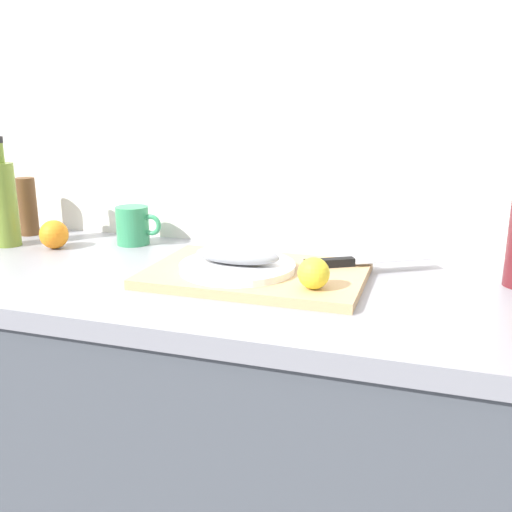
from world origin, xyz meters
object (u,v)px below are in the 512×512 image
(white_plate, at_px, (238,266))
(pepper_mill, at_px, (27,207))
(chef_knife, at_px, (353,261))
(lemon_0, at_px, (314,273))
(orange_0, at_px, (54,234))
(olive_oil_bottle, at_px, (4,202))
(coffee_mug_0, at_px, (134,225))
(cutting_board, at_px, (256,274))
(fish_fillet, at_px, (238,255))

(white_plate, bearing_deg, pepper_mill, 163.46)
(chef_knife, distance_m, lemon_0, 0.19)
(white_plate, xyz_separation_m, orange_0, (-0.53, 0.10, 0.01))
(white_plate, bearing_deg, olive_oil_bottle, 172.60)
(chef_knife, relative_size, orange_0, 3.64)
(white_plate, relative_size, olive_oil_bottle, 0.87)
(olive_oil_bottle, height_order, pepper_mill, olive_oil_bottle)
(white_plate, distance_m, lemon_0, 0.19)
(white_plate, xyz_separation_m, coffee_mug_0, (-0.36, 0.20, 0.02))
(lemon_0, bearing_deg, chef_knife, 75.19)
(cutting_board, xyz_separation_m, orange_0, (-0.57, 0.09, 0.03))
(lemon_0, xyz_separation_m, pepper_mill, (-0.88, 0.28, 0.03))
(coffee_mug_0, height_order, pepper_mill, pepper_mill)
(fish_fillet, distance_m, olive_oil_bottle, 0.68)
(fish_fillet, xyz_separation_m, pepper_mill, (-0.70, 0.21, 0.03))
(coffee_mug_0, relative_size, orange_0, 1.71)
(fish_fillet, relative_size, chef_knife, 0.69)
(coffee_mug_0, bearing_deg, pepper_mill, 178.85)
(olive_oil_bottle, height_order, coffee_mug_0, olive_oil_bottle)
(pepper_mill, bearing_deg, fish_fillet, -16.54)
(fish_fillet, bearing_deg, cutting_board, 17.61)
(chef_knife, xyz_separation_m, coffee_mug_0, (-0.59, 0.09, 0.02))
(chef_knife, distance_m, olive_oil_bottle, 0.90)
(fish_fillet, distance_m, chef_knife, 0.25)
(fish_fillet, bearing_deg, coffee_mug_0, 151.04)
(fish_fillet, relative_size, lemon_0, 2.99)
(fish_fillet, bearing_deg, chef_knife, 25.07)
(chef_knife, relative_size, coffee_mug_0, 2.13)
(lemon_0, bearing_deg, olive_oil_bottle, 169.22)
(lemon_0, height_order, orange_0, lemon_0)
(lemon_0, relative_size, coffee_mug_0, 0.49)
(coffee_mug_0, bearing_deg, chef_knife, -9.15)
(coffee_mug_0, bearing_deg, lemon_0, -26.95)
(lemon_0, height_order, coffee_mug_0, coffee_mug_0)
(white_plate, height_order, chef_knife, chef_knife)
(white_plate, distance_m, orange_0, 0.54)
(orange_0, bearing_deg, lemon_0, -13.62)
(cutting_board, bearing_deg, fish_fillet, -162.39)
(chef_knife, distance_m, orange_0, 0.76)
(chef_knife, bearing_deg, olive_oil_bottle, 151.53)
(white_plate, height_order, olive_oil_bottle, olive_oil_bottle)
(orange_0, height_order, pepper_mill, pepper_mill)
(cutting_board, relative_size, lemon_0, 7.44)
(fish_fillet, height_order, coffee_mug_0, coffee_mug_0)
(olive_oil_bottle, relative_size, coffee_mug_0, 2.24)
(cutting_board, relative_size, fish_fillet, 2.48)
(orange_0, bearing_deg, fish_fillet, -10.43)
(lemon_0, bearing_deg, coffee_mug_0, 153.05)
(chef_knife, distance_m, pepper_mill, 0.93)
(chef_knife, xyz_separation_m, lemon_0, (-0.05, -0.18, 0.02))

